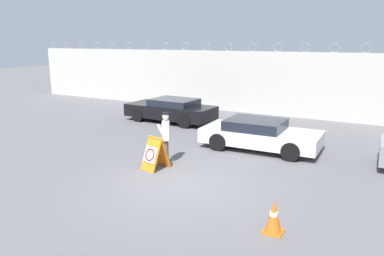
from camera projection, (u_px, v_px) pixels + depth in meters
ground_plane at (184, 184)px, 10.63m from camera, size 90.00×90.00×0.00m
perimeter_wall at (289, 84)px, 19.74m from camera, size 36.00×0.30×3.85m
barricade_sign at (154, 153)px, 11.79m from camera, size 0.76×0.90×1.04m
security_guard at (166, 135)px, 12.25m from camera, size 0.40×0.67×1.72m
traffic_cone_near at (274, 216)px, 7.90m from camera, size 0.42×0.42×0.75m
parked_car_front_coupe at (171, 110)px, 18.68m from camera, size 4.54×2.07×1.16m
parked_car_rear_sedan at (259, 134)px, 13.94m from camera, size 4.35×2.06×1.12m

